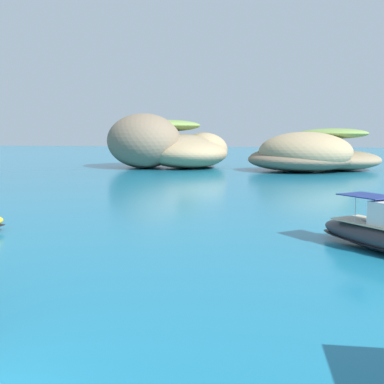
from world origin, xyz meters
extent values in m
ellipsoid|color=#9E8966|center=(-8.09, 62.65, 2.59)|extent=(10.20, 10.13, 5.17)
ellipsoid|color=#84755B|center=(-10.26, 58.92, 2.46)|extent=(12.10, 13.48, 4.92)
ellipsoid|color=#756651|center=(-15.91, 56.96, 3.95)|extent=(16.21, 16.19, 7.91)
ellipsoid|color=#9E8966|center=(-10.13, 58.82, 2.16)|extent=(17.62, 18.13, 4.32)
ellipsoid|color=#9E8966|center=(-16.85, 60.48, 2.06)|extent=(9.40, 11.31, 4.12)
ellipsoid|color=olive|center=(-13.83, 60.47, 6.21)|extent=(11.03, 10.03, 1.72)
ellipsoid|color=#756651|center=(5.69, 56.33, 1.62)|extent=(14.86, 12.93, 3.24)
ellipsoid|color=#756651|center=(6.10, 56.24, 1.52)|extent=(15.39, 14.70, 3.05)
ellipsoid|color=#9E8966|center=(6.80, 54.88, 2.60)|extent=(13.77, 12.16, 5.19)
ellipsoid|color=#84755B|center=(11.63, 59.65, 1.36)|extent=(15.41, 15.61, 2.71)
ellipsoid|color=olive|center=(10.49, 58.38, 4.98)|extent=(9.15, 8.31, 1.38)
cube|color=#C6B793|center=(9.27, 13.75, 1.06)|extent=(3.75, 3.90, 0.06)
cube|color=navy|center=(8.82, 14.25, 2.14)|extent=(2.52, 2.55, 0.04)
cylinder|color=silver|center=(9.35, 14.72, 1.60)|extent=(0.03, 0.03, 1.08)
cylinder|color=silver|center=(8.29, 13.78, 1.60)|extent=(0.03, 0.03, 1.08)
camera|label=1|loc=(5.94, -5.46, 4.56)|focal=42.25mm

